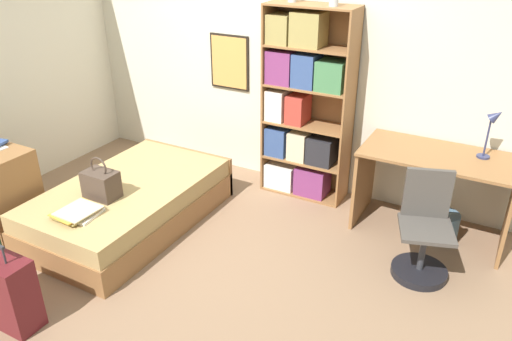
# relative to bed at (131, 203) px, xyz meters

# --- Properties ---
(ground_plane) EXTENTS (14.00, 14.00, 0.00)m
(ground_plane) POSITION_rel_bed_xyz_m (0.63, -0.02, -0.20)
(ground_plane) COLOR #84664C
(wall_back) EXTENTS (10.00, 0.09, 2.60)m
(wall_back) POSITION_rel_bed_xyz_m (0.63, 1.53, 1.10)
(wall_back) COLOR beige
(wall_back) RESTS_ON ground_plane
(bed) EXTENTS (1.08, 1.83, 0.40)m
(bed) POSITION_rel_bed_xyz_m (0.00, 0.00, 0.00)
(bed) COLOR olive
(bed) RESTS_ON ground_plane
(handbag) EXTENTS (0.29, 0.19, 0.37)m
(handbag) POSITION_rel_bed_xyz_m (-0.03, -0.29, 0.33)
(handbag) COLOR #47382D
(handbag) RESTS_ON bed
(book_stack_on_bed) EXTENTS (0.32, 0.37, 0.06)m
(book_stack_on_bed) POSITION_rel_bed_xyz_m (0.03, -0.61, 0.23)
(book_stack_on_bed) COLOR silver
(book_stack_on_bed) RESTS_ON bed
(bookcase) EXTENTS (0.84, 0.34, 1.87)m
(bookcase) POSITION_rel_bed_xyz_m (1.09, 1.30, 0.70)
(bookcase) COLOR olive
(bookcase) RESTS_ON ground_plane
(desk) EXTENTS (1.27, 0.65, 0.76)m
(desk) POSITION_rel_bed_xyz_m (2.43, 1.15, 0.33)
(desk) COLOR olive
(desk) RESTS_ON ground_plane
(desk_lamp) EXTENTS (0.15, 0.10, 0.44)m
(desk_lamp) POSITION_rel_bed_xyz_m (2.78, 1.26, 0.86)
(desk_lamp) COLOR navy
(desk_lamp) RESTS_ON desk
(desk_chair) EXTENTS (0.50, 0.50, 0.84)m
(desk_chair) POSITION_rel_bed_xyz_m (2.49, 0.52, 0.07)
(desk_chair) COLOR black
(desk_chair) RESTS_ON ground_plane
(waste_bin) EXTENTS (0.27, 0.27, 0.26)m
(waste_bin) POSITION_rel_bed_xyz_m (2.56, 1.08, -0.07)
(waste_bin) COLOR slate
(waste_bin) RESTS_ON ground_plane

